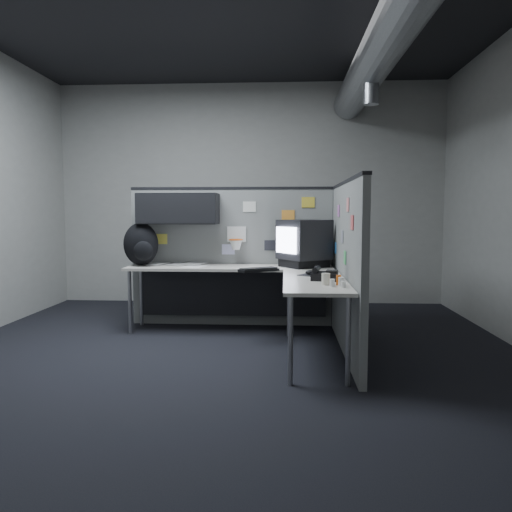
# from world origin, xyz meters

# --- Properties ---
(room) EXTENTS (5.62, 5.62, 3.22)m
(room) POSITION_xyz_m (0.56, 0.00, 2.10)
(room) COLOR black
(room) RESTS_ON ground
(partition_back) EXTENTS (2.44, 0.42, 1.63)m
(partition_back) POSITION_xyz_m (-0.25, 1.23, 1.00)
(partition_back) COLOR slate
(partition_back) RESTS_ON ground
(partition_right) EXTENTS (0.07, 2.23, 1.63)m
(partition_right) POSITION_xyz_m (1.10, 0.22, 0.82)
(partition_right) COLOR slate
(partition_right) RESTS_ON ground
(desk) EXTENTS (2.31, 2.11, 0.73)m
(desk) POSITION_xyz_m (0.15, 0.70, 0.61)
(desk) COLOR beige
(desk) RESTS_ON ground
(monitor) EXTENTS (0.64, 0.64, 0.52)m
(monitor) POSITION_xyz_m (0.72, 0.98, 1.00)
(monitor) COLOR black
(monitor) RESTS_ON desk
(keyboard) EXTENTS (0.43, 0.35, 0.04)m
(keyboard) POSITION_xyz_m (0.25, 0.53, 0.75)
(keyboard) COLOR black
(keyboard) RESTS_ON desk
(mouse) EXTENTS (0.27, 0.28, 0.05)m
(mouse) POSITION_xyz_m (0.76, 0.25, 0.75)
(mouse) COLOR black
(mouse) RESTS_ON desk
(phone) EXTENTS (0.27, 0.28, 0.12)m
(phone) POSITION_xyz_m (0.87, -0.09, 0.77)
(phone) COLOR black
(phone) RESTS_ON desk
(bottles) EXTENTS (0.13, 0.19, 0.08)m
(bottles) POSITION_xyz_m (0.95, -0.47, 0.77)
(bottles) COLOR silver
(bottles) RESTS_ON desk
(cup) EXTENTS (0.08, 0.08, 0.10)m
(cup) POSITION_xyz_m (0.86, -0.41, 0.78)
(cup) COLOR beige
(cup) RESTS_ON desk
(papers) EXTENTS (0.81, 0.61, 0.01)m
(papers) POSITION_xyz_m (-0.68, 1.11, 0.74)
(papers) COLOR white
(papers) RESTS_ON desk
(backpack) EXTENTS (0.42, 0.38, 0.49)m
(backpack) POSITION_xyz_m (-1.12, 1.02, 0.97)
(backpack) COLOR black
(backpack) RESTS_ON desk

